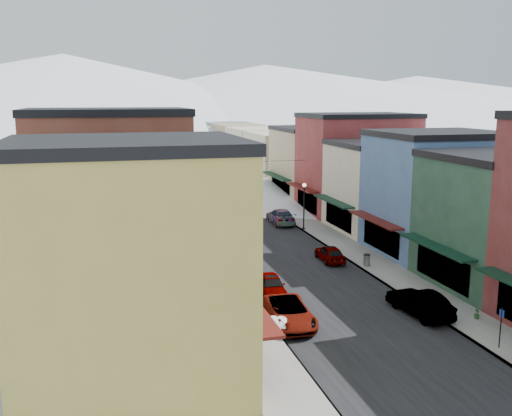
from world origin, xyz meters
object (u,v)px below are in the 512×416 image
car_silver_sedan (271,285)px  car_dark_hatch (219,233)px  trash_can (367,260)px  car_white_suv (289,312)px  streetlamp_near (304,200)px  car_green_sedan (420,303)px

car_silver_sedan → car_dark_hatch: (-0.56, 15.20, 0.15)m
car_silver_sedan → trash_can: bearing=30.1°
car_dark_hatch → trash_can: 14.68m
car_white_suv → streetlamp_near: streetlamp_near is taller
car_green_sedan → streetlamp_near: streetlamp_near is taller
trash_can → streetlamp_near: size_ratio=0.20×
car_dark_hatch → car_green_sedan: car_dark_hatch is taller
car_silver_sedan → car_white_suv: bearing=-89.3°
car_silver_sedan → car_green_sedan: car_green_sedan is taller
car_white_suv → car_green_sedan: (8.23, -0.74, 0.06)m
car_white_suv → car_dark_hatch: 20.31m
car_green_sedan → trash_can: car_green_sedan is taller
car_dark_hatch → trash_can: car_dark_hatch is taller
car_white_suv → trash_can: 13.35m
car_dark_hatch → car_green_sedan: bearing=-65.4°
car_green_sedan → trash_can: bearing=-104.0°
car_green_sedan → streetlamp_near: 23.57m
car_dark_hatch → streetlamp_near: bearing=17.3°
car_silver_sedan → trash_can: (9.14, 4.19, -0.09)m
car_dark_hatch → car_silver_sedan: bearing=-85.0°
car_silver_sedan → streetlamp_near: (8.70, 17.58, 2.40)m
car_dark_hatch → streetlamp_near: 9.82m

